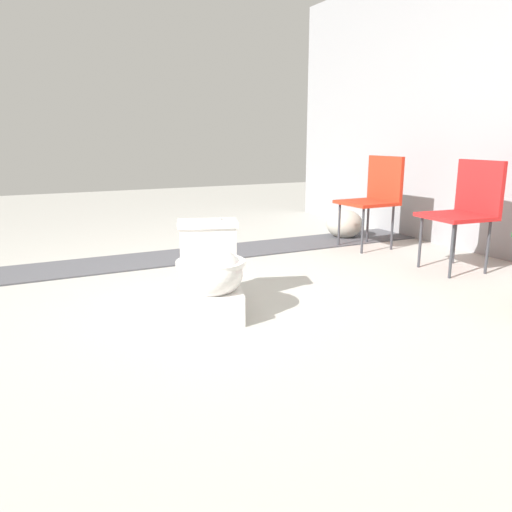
{
  "coord_description": "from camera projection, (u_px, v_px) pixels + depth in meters",
  "views": [
    {
      "loc": [
        2.82,
        -0.93,
        1.0
      ],
      "look_at": [
        0.19,
        0.37,
        0.3
      ],
      "focal_mm": 35.0,
      "sensor_mm": 36.0,
      "label": 1
    }
  ],
  "objects": [
    {
      "name": "ground_plane",
      "position": [
        188.0,
        303.0,
        3.09
      ],
      "size": [
        14.0,
        14.0,
        0.0
      ],
      "primitive_type": "plane",
      "color": "#A8A59E"
    },
    {
      "name": "gravel_strip",
      "position": [
        198.0,
        255.0,
        4.34
      ],
      "size": [
        0.56,
        8.0,
        0.01
      ],
      "primitive_type": "cube",
      "color": "#4C4C51",
      "rests_on": "ground"
    },
    {
      "name": "toilet",
      "position": [
        210.0,
        275.0,
        2.9
      ],
      "size": [
        0.71,
        0.55,
        0.52
      ],
      "rotation": [
        0.0,
        0.0,
        -0.32
      ],
      "color": "white",
      "rests_on": "ground"
    },
    {
      "name": "folding_chair_left",
      "position": [
        376.0,
        192.0,
        4.56
      ],
      "size": [
        0.45,
        0.45,
        0.83
      ],
      "rotation": [
        0.0,
        0.0,
        -1.55
      ],
      "color": "red",
      "rests_on": "ground"
    },
    {
      "name": "folding_chair_middle",
      "position": [
        467.0,
        204.0,
        3.76
      ],
      "size": [
        0.48,
        0.48,
        0.83
      ],
      "rotation": [
        0.0,
        0.0,
        -1.66
      ],
      "color": "red",
      "rests_on": "ground"
    },
    {
      "name": "boulder_near",
      "position": [
        344.0,
        224.0,
        5.06
      ],
      "size": [
        0.52,
        0.52,
        0.29
      ],
      "primitive_type": "ellipsoid",
      "rotation": [
        0.0,
        0.0,
        2.26
      ],
      "color": "#ADA899",
      "rests_on": "ground"
    }
  ]
}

